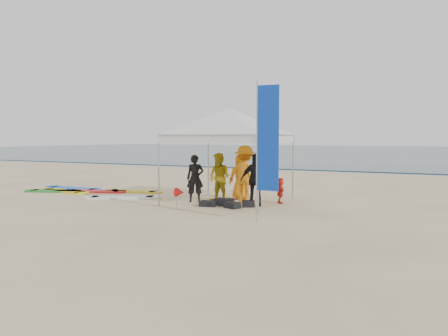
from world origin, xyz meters
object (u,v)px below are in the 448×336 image
person_seated (280,190)px  person_black_b (256,180)px  person_yellow (219,178)px  person_orange_a (245,174)px  surfboard_spread (89,192)px  feather_flag (267,140)px  canopy_tent (229,108)px  marker_pennant (180,192)px  person_black_a (195,178)px  person_orange_b (241,177)px

person_seated → person_black_b: bearing=134.3°
person_yellow → person_orange_a: 0.86m
surfboard_spread → person_seated: bearing=4.5°
person_yellow → person_black_b: bearing=-2.2°
feather_flag → surfboard_spread: 8.83m
person_black_b → surfboard_spread: size_ratio=0.28×
person_black_b → canopy_tent: bearing=-41.6°
person_black_b → feather_flag: (1.18, -2.30, 1.24)m
canopy_tent → surfboard_spread: canopy_tent is taller
person_orange_a → surfboard_spread: bearing=5.8°
marker_pennant → person_yellow: bearing=77.8°
person_black_b → canopy_tent: size_ratio=0.35×
person_yellow → person_orange_a: size_ratio=0.87×
person_yellow → surfboard_spread: person_yellow is taller
person_black_b → surfboard_spread: (-7.00, 0.34, -0.78)m
person_yellow → surfboard_spread: bearing=-169.0°
person_black_a → person_seated: bearing=-11.5°
person_orange_b → surfboard_spread: (-5.97, -0.83, -0.74)m
feather_flag → surfboard_spread: (-8.18, 2.64, -2.01)m
marker_pennant → person_black_a: bearing=102.5°
person_black_a → person_orange_a: 1.64m
person_yellow → canopy_tent: size_ratio=0.35×
person_orange_a → person_seated: bearing=-154.3°
person_black_b → canopy_tent: canopy_tent is taller
feather_flag → marker_pennant: 3.46m
person_black_a → feather_flag: feather_flag is taller
person_black_b → feather_flag: feather_flag is taller
person_orange_b → surfboard_spread: person_orange_b is taller
person_orange_a → person_black_b: person_orange_a is taller
person_black_b → person_orange_b: 1.56m
person_orange_b → canopy_tent: canopy_tent is taller
person_orange_a → feather_flag: size_ratio=0.53×
person_seated → surfboard_spread: size_ratio=0.14×
person_orange_a → canopy_tent: 2.18m
person_seated → canopy_tent: (-1.56, -0.54, 2.63)m
person_black_a → person_orange_b: size_ratio=0.99×
person_black_a → marker_pennant: 1.55m
person_orange_a → person_orange_b: 0.81m
feather_flag → person_black_a: bearing=145.3°
person_black_b → person_seated: person_black_b is taller
canopy_tent → marker_pennant: size_ratio=7.26×
person_black_b → marker_pennant: bearing=17.7°
person_black_b → person_orange_b: bearing=-70.6°
person_black_b → person_seated: bearing=-138.8°
person_yellow → person_orange_a: (0.83, 0.18, 0.12)m
person_orange_b → surfboard_spread: 6.08m
person_yellow → surfboard_spread: size_ratio=0.28×
person_seated → person_yellow: bearing=88.7°
feather_flag → person_black_b: bearing=117.2°
person_black_b → person_orange_b: (-1.03, 1.18, -0.03)m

